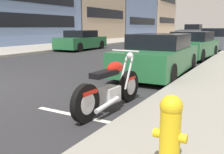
{
  "coord_description": "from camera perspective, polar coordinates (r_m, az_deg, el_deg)",
  "views": [
    {
      "loc": [
        -3.5,
        -6.76,
        1.6
      ],
      "look_at": [
        0.72,
        -4.36,
        0.63
      ],
      "focal_mm": 40.45,
      "sensor_mm": 36.0,
      "label": 1
    }
  ],
  "objects": [
    {
      "name": "crossing_truck",
      "position": [
        35.84,
        19.0,
        9.54
      ],
      "size": [
        2.12,
        5.06,
        1.96
      ],
      "rotation": [
        0.0,
        0.0,
        1.54
      ],
      "color": "#4C5156",
      "rests_on": "ground"
    },
    {
      "name": "townhouse_far_uphill",
      "position": [
        56.24,
        7.87,
        16.28
      ],
      "size": [
        11.58,
        9.4,
        13.28
      ],
      "color": "beige",
      "rests_on": "ground"
    },
    {
      "name": "parked_car_across_street",
      "position": [
        19.66,
        22.19,
        7.82
      ],
      "size": [
        4.52,
        2.04,
        1.52
      ],
      "rotation": [
        0.0,
        0.0,
        0.07
      ],
      "color": "#4C515B",
      "rests_on": "ground"
    },
    {
      "name": "parking_stall_stripe",
      "position": [
        4.63,
        -6.23,
        -9.0
      ],
      "size": [
        0.12,
        2.2,
        0.01
      ],
      "primitive_type": "cube",
      "color": "silver",
      "rests_on": "ground"
    },
    {
      "name": "parked_motorcycle",
      "position": [
        4.87,
        -0.26,
        -2.54
      ],
      "size": [
        2.18,
        0.62,
        1.13
      ],
      "rotation": [
        0.0,
        0.0,
        -0.06
      ],
      "color": "black",
      "rests_on": "ground"
    },
    {
      "name": "parked_car_far_down_curb",
      "position": [
        8.74,
        10.58,
        4.79
      ],
      "size": [
        4.49,
        1.95,
        1.37
      ],
      "rotation": [
        0.0,
        0.0,
        0.03
      ],
      "color": "#236638",
      "rests_on": "ground"
    },
    {
      "name": "parked_car_second_in_row",
      "position": [
        25.3,
        23.76,
        8.22
      ],
      "size": [
        4.49,
        2.08,
        1.4
      ],
      "rotation": [
        0.0,
        0.0,
        0.06
      ],
      "color": "black",
      "rests_on": "ground"
    },
    {
      "name": "parked_car_mid_block",
      "position": [
        13.75,
        17.57,
        6.76
      ],
      "size": [
        4.19,
        2.14,
        1.37
      ],
      "rotation": [
        0.0,
        0.0,
        -0.07
      ],
      "color": "#236638",
      "rests_on": "ground"
    },
    {
      "name": "car_opposite_curb",
      "position": [
        18.18,
        -6.94,
        8.13
      ],
      "size": [
        4.34,
        1.89,
        1.37
      ],
      "rotation": [
        0.0,
        0.0,
        3.17
      ],
      "color": "#236638",
      "rests_on": "ground"
    },
    {
      "name": "townhouse_near_left",
      "position": [
        44.77,
        1.23,
        16.52
      ],
      "size": [
        12.35,
        9.82,
        11.45
      ],
      "color": "#6B84B2",
      "rests_on": "ground"
    },
    {
      "name": "fire_hydrant",
      "position": [
        2.78,
        13.04,
        -11.22
      ],
      "size": [
        0.24,
        0.36,
        0.77
      ],
      "color": "gold",
      "rests_on": "sidewalk_near_curb"
    },
    {
      "name": "sidewalk_far_curb",
      "position": [
        20.98,
        -12.62,
        6.79
      ],
      "size": [
        120.0,
        5.0,
        0.14
      ],
      "primitive_type": "cube",
      "color": "gray",
      "rests_on": "ground"
    }
  ]
}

